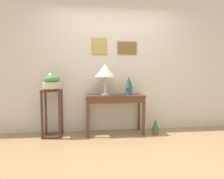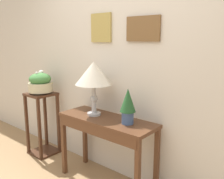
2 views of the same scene
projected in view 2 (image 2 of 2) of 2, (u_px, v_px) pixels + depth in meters
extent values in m
cube|color=beige|center=(123.00, 56.00, 2.71)|extent=(9.00, 0.10, 2.80)
cube|color=tan|center=(101.00, 28.00, 2.77)|extent=(0.29, 0.02, 0.32)
cube|color=gray|center=(101.00, 28.00, 2.77)|extent=(0.23, 0.01, 0.25)
cube|color=brown|center=(143.00, 29.00, 2.42)|extent=(0.38, 0.02, 0.25)
cube|color=tan|center=(143.00, 29.00, 2.42)|extent=(0.31, 0.01, 0.20)
cube|color=#56331E|center=(107.00, 120.00, 2.62)|extent=(1.11, 0.41, 0.03)
cube|color=#56331E|center=(95.00, 131.00, 2.50)|extent=(1.05, 0.03, 0.10)
cube|color=#56331E|center=(64.00, 145.00, 2.90)|extent=(0.04, 0.04, 0.72)
cube|color=#56331E|center=(137.00, 176.00, 2.24)|extent=(0.04, 0.04, 0.72)
cube|color=#56331E|center=(85.00, 136.00, 3.16)|extent=(0.04, 0.04, 0.72)
cube|color=#56331E|center=(157.00, 162.00, 2.49)|extent=(0.04, 0.04, 0.72)
cylinder|color=#B7B7BC|center=(94.00, 114.00, 2.73)|extent=(0.15, 0.15, 0.02)
cylinder|color=#B7B7BC|center=(94.00, 106.00, 2.71)|extent=(0.05, 0.05, 0.16)
sphere|color=#B7B7BC|center=(94.00, 99.00, 2.70)|extent=(0.09, 0.09, 0.09)
cylinder|color=#B7B7BC|center=(94.00, 92.00, 2.68)|extent=(0.04, 0.04, 0.16)
cone|color=beige|center=(93.00, 73.00, 2.64)|extent=(0.40, 0.40, 0.24)
cylinder|color=#3D5684|center=(128.00, 118.00, 2.44)|extent=(0.12, 0.12, 0.13)
cone|color=#235128|center=(128.00, 100.00, 2.40)|extent=(0.16, 0.16, 0.23)
cube|color=#472819|center=(41.00, 94.00, 3.32)|extent=(0.35, 0.35, 0.03)
cube|color=#472819|center=(44.00, 152.00, 3.49)|extent=(0.35, 0.35, 0.03)
cube|color=#472819|center=(27.00, 124.00, 3.39)|extent=(0.04, 0.04, 0.81)
cube|color=#472819|center=(40.00, 129.00, 3.20)|extent=(0.04, 0.04, 0.81)
cube|color=#472819|center=(46.00, 119.00, 3.62)|extent=(0.04, 0.04, 0.81)
cube|color=#472819|center=(58.00, 123.00, 3.43)|extent=(0.04, 0.04, 0.81)
cylinder|color=beige|center=(41.00, 92.00, 3.32)|extent=(0.14, 0.14, 0.02)
cylinder|color=beige|center=(41.00, 87.00, 3.30)|extent=(0.32, 0.32, 0.12)
ellipsoid|color=#478442|center=(40.00, 79.00, 3.28)|extent=(0.29, 0.29, 0.16)
cylinder|color=#478442|center=(41.00, 78.00, 3.31)|extent=(0.05, 0.05, 0.13)
sphere|color=white|center=(41.00, 73.00, 3.32)|extent=(0.06, 0.06, 0.06)
cylinder|color=#478442|center=(41.00, 77.00, 3.30)|extent=(0.03, 0.06, 0.14)
sphere|color=white|center=(42.00, 72.00, 3.31)|extent=(0.04, 0.04, 0.04)
cylinder|color=#478442|center=(38.00, 78.00, 3.26)|extent=(0.01, 0.05, 0.14)
sphere|color=white|center=(37.00, 73.00, 3.23)|extent=(0.04, 0.04, 0.04)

